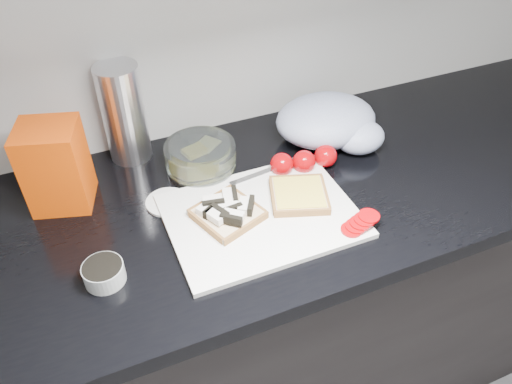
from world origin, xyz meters
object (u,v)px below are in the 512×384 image
Objects in this scene: cutting_board at (261,216)px; glass_bowl at (201,158)px; bread_bag at (56,166)px; steel_canister at (124,114)px.

cutting_board is 2.37× the size of glass_bowl.
bread_bag is (-0.32, 0.01, 0.06)m from glass_bowl.
bread_bag is at bearing -146.79° from steel_canister.
glass_bowl is at bearing -40.65° from steel_canister.
steel_canister is at bearing 121.89° from cutting_board.
bread_bag is (-0.38, 0.22, 0.09)m from cutting_board.
cutting_board is at bearing -72.77° from glass_bowl.
steel_canister is at bearing 49.63° from bread_bag.
cutting_board is at bearing -13.91° from bread_bag.
steel_canister is (-0.21, 0.34, 0.12)m from cutting_board.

